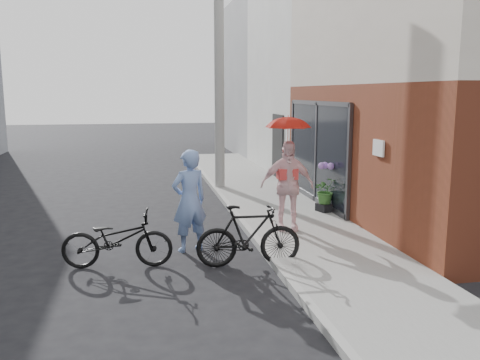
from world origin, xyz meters
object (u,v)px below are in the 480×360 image
object	(u,v)px
kimono_woman	(287,186)
planter	(325,207)
officer	(189,201)
bike_right	(249,236)
utility_pole	(219,69)
bike_left	(117,239)

from	to	relation	value
kimono_woman	planter	distance (m)	2.07
officer	bike_right	size ratio (longest dim) A/B	1.07
utility_pole	kimono_woman	bearing A→B (deg)	-83.53
officer	planter	xyz separation A→B (m)	(3.34, 1.99, -0.71)
officer	planter	size ratio (longest dim) A/B	5.40
utility_pole	kimono_woman	xyz separation A→B (m)	(0.56, -4.96, -2.49)
kimono_woman	officer	bearing A→B (deg)	-152.43
bike_left	kimono_woman	size ratio (longest dim) A/B	1.00
officer	planter	distance (m)	3.95
bike_left	kimono_woman	world-z (taller)	kimono_woman
kimono_woman	planter	size ratio (longest dim) A/B	5.23
bike_left	planter	world-z (taller)	bike_left
officer	planter	world-z (taller)	officer
planter	kimono_woman	bearing A→B (deg)	-134.59
utility_pole	bike_left	size ratio (longest dim) A/B	3.92
bike_right	planter	distance (m)	3.91
utility_pole	planter	distance (m)	5.24
utility_pole	kimono_woman	world-z (taller)	utility_pole
bike_right	planter	xyz separation A→B (m)	(2.47, 3.02, -0.31)
utility_pole	officer	world-z (taller)	utility_pole
utility_pole	officer	distance (m)	6.32
utility_pole	kimono_woman	size ratio (longest dim) A/B	3.91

